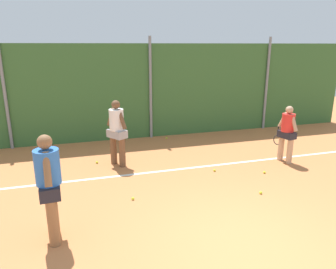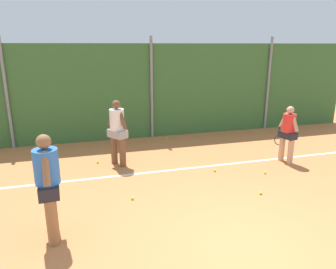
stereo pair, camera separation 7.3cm
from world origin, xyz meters
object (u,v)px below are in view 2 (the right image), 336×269
Objects in this scene: tennis_ball_9 at (48,163)px; tennis_ball_8 at (168,138)px; player_backcourt_far at (117,129)px; tennis_ball_7 at (261,193)px; player_midcourt at (288,131)px; tennis_ball_5 at (97,162)px; player_foreground_near at (48,182)px; tennis_ball_2 at (265,173)px; tennis_ball_6 at (132,198)px; tennis_ball_4 at (215,170)px.

tennis_ball_8 is at bearing 21.14° from tennis_ball_9.
player_backcourt_far is 4.08m from tennis_ball_7.
player_midcourt is 24.79× the size of tennis_ball_5.
player_backcourt_far is (1.54, 3.24, -0.03)m from player_foreground_near.
player_foreground_near is at bearing -58.84° from player_backcourt_far.
tennis_ball_2 is 4.64m from tennis_ball_5.
tennis_ball_5 is at bearing 154.70° from tennis_ball_2.
tennis_ball_7 is at bearing -41.08° from tennis_ball_5.
player_foreground_near is at bearing 97.02° from player_midcourt.
tennis_ball_5 is 3.15m from tennis_ball_8.
tennis_ball_6 is at bearing -76.36° from tennis_ball_5.
tennis_ball_5 is 1.00× the size of tennis_ball_8.
tennis_ball_5 and tennis_ball_6 have the same top height.
tennis_ball_7 is at bearing -10.58° from tennis_ball_6.
player_backcourt_far reaches higher than tennis_ball_5.
player_midcourt is at bearing -50.00° from tennis_ball_8.
player_backcourt_far is at bearing 154.75° from tennis_ball_2.
tennis_ball_6 and tennis_ball_7 have the same top height.
player_foreground_near reaches higher than player_midcourt.
tennis_ball_9 is at bearing 158.05° from tennis_ball_4.
tennis_ball_4 and tennis_ball_9 have the same top height.
player_midcourt is at bearing 3.24° from tennis_ball_4.
player_foreground_near is 3.79m from tennis_ball_5.
player_foreground_near reaches higher than tennis_ball_6.
tennis_ball_2 is at bearing -66.98° from tennis_ball_8.
player_backcourt_far is at bearing -15.59° from tennis_ball_9.
tennis_ball_2 is 1.31m from tennis_ball_4.
player_midcourt is 24.79× the size of tennis_ball_9.
player_midcourt is 24.79× the size of tennis_ball_2.
tennis_ball_7 is at bearing -126.34° from tennis_ball_2.
tennis_ball_5 is (-0.58, 0.28, -1.00)m from player_backcourt_far.
player_backcourt_far is 3.06m from tennis_ball_8.
tennis_ball_2 is 4.11m from tennis_ball_8.
player_midcourt is 0.89× the size of player_backcourt_far.
player_foreground_near reaches higher than tennis_ball_9.
player_midcourt reaches higher than tennis_ball_2.
tennis_ball_8 and tennis_ball_9 have the same top height.
tennis_ball_5 is at bearing -10.99° from tennis_ball_9.
player_backcourt_far is 1.19m from tennis_ball_5.
tennis_ball_6 is at bearing 91.31° from player_midcourt.
tennis_ball_8 is at bearing 65.01° from tennis_ball_6.
player_foreground_near is at bearing -123.73° from tennis_ball_8.
player_midcourt is 2.42m from tennis_ball_4.
tennis_ball_4 is at bearing -83.12° from tennis_ball_8.
player_midcourt is 24.79× the size of tennis_ball_7.
player_foreground_near is 4.55m from tennis_ball_7.
tennis_ball_2 and tennis_ball_5 have the same top height.
player_midcourt reaches higher than tennis_ball_8.
tennis_ball_4 is 1.00× the size of tennis_ball_5.
tennis_ball_8 is (-0.40, 3.28, 0.00)m from tennis_ball_4.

